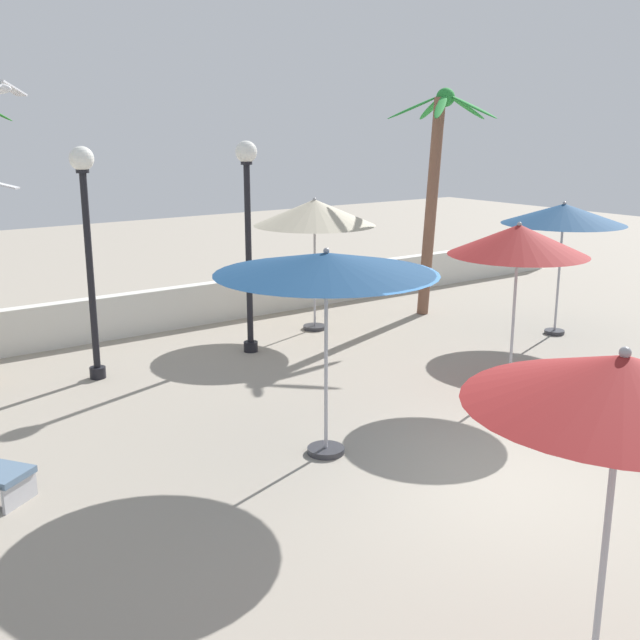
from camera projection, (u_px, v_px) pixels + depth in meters
ground_plane at (462, 474)px, 9.75m from camera, size 56.00×56.00×0.00m
boundary_wall at (165, 309)px, 16.58m from camera, size 25.20×0.30×0.91m
patio_umbrella_0 at (326, 265)px, 9.74m from camera, size 2.92×2.92×2.82m
patio_umbrella_1 at (564, 215)px, 15.71m from camera, size 2.53×2.53×2.82m
patio_umbrella_2 at (622, 387)px, 4.96m from camera, size 2.08×2.08×2.95m
patio_umbrella_4 at (315, 213)px, 16.09m from camera, size 2.60×2.60×2.86m
patio_umbrella_5 at (518, 241)px, 12.32m from camera, size 2.28×2.28×2.83m
palm_tree_1 at (435, 176)px, 17.45m from camera, size 2.44×2.58×5.17m
lamp_post_1 at (87, 229)px, 12.82m from camera, size 0.41×0.41×4.01m
lamp_post_2 at (248, 216)px, 14.40m from camera, size 0.41×0.41×4.07m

